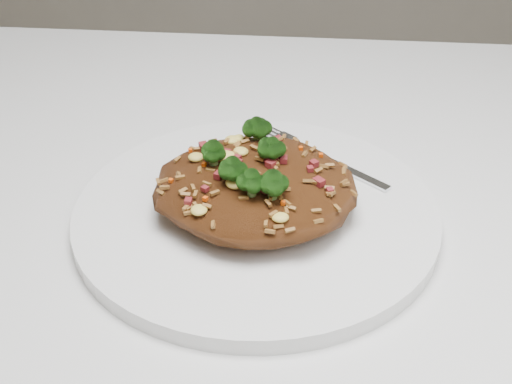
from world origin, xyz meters
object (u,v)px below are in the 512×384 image
(dining_table, at_px, (232,299))
(fork, at_px, (322,158))
(plate, at_px, (256,214))
(fried_rice, at_px, (256,179))

(dining_table, height_order, fork, fork)
(dining_table, distance_m, plate, 0.10)
(fried_rice, height_order, fork, fried_rice)
(fork, bearing_deg, plate, -84.47)
(plate, bearing_deg, fried_rice, -133.52)
(fried_rice, bearing_deg, dining_table, 175.82)
(plate, xyz_separation_m, fork, (0.05, 0.08, 0.01))
(fried_rice, bearing_deg, plate, 46.48)
(dining_table, relative_size, plate, 4.02)
(fried_rice, relative_size, fork, 1.21)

